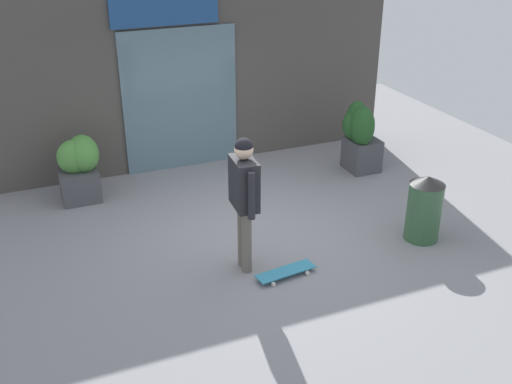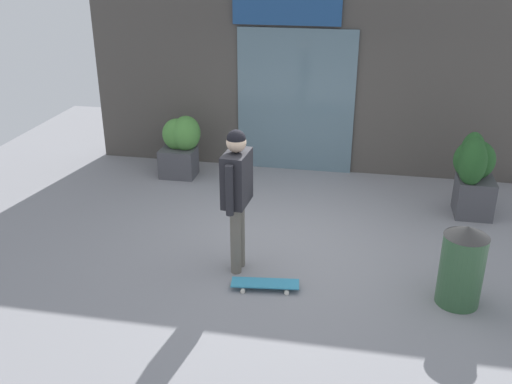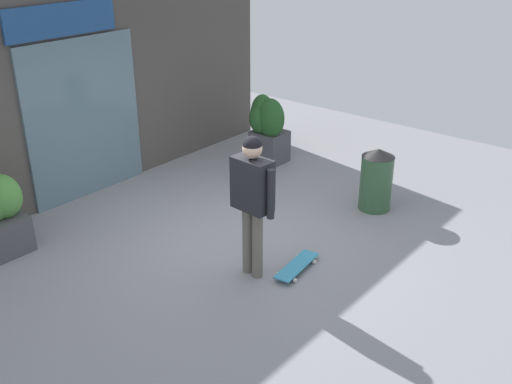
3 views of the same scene
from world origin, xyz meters
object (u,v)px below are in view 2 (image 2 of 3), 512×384
planter_box_right (473,170)px  trash_bin (462,265)px  skateboarder (237,186)px  planter_box_left (181,143)px  skateboard (265,284)px

planter_box_right → trash_bin: bearing=-100.1°
trash_bin → skateboarder: bearing=174.6°
skateboarder → planter_box_left: size_ratio=1.73×
planter_box_left → trash_bin: planter_box_left is taller
skateboarder → planter_box_right: skateboarder is taller
skateboarder → skateboard: skateboarder is taller
planter_box_left → skateboard: bearing=-57.9°
planter_box_left → trash_bin: (4.17, -3.09, -0.09)m
skateboarder → trash_bin: size_ratio=1.88×
skateboarder → skateboard: (0.41, -0.37, -1.04)m
skateboard → trash_bin: 2.19m
planter_box_left → planter_box_right: bearing=-8.5°
skateboard → planter_box_right: (2.57, 2.54, 0.62)m
skateboarder → trash_bin: (2.55, -0.24, -0.63)m
skateboard → planter_box_left: bearing=115.0°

